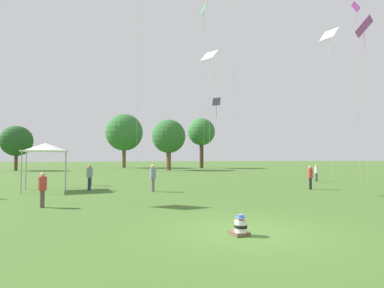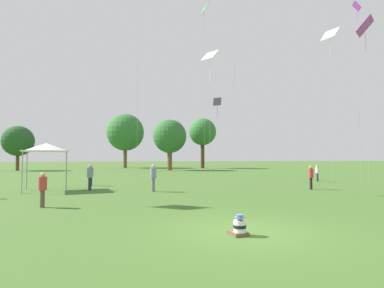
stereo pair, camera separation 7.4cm
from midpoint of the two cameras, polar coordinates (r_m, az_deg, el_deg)
ground_plane at (r=9.34m, az=10.34°, el=-16.12°), size 300.00×300.00×0.00m
seated_toddler at (r=8.85m, az=9.23°, el=-15.34°), size 0.51×0.60×0.60m
person_standing_0 at (r=24.54m, az=-18.61°, el=-5.35°), size 0.49×0.49×1.60m
person_standing_1 at (r=19.44m, az=-7.28°, el=-5.99°), size 0.46×0.46×1.74m
person_standing_2 at (r=21.15m, az=-18.76°, el=-5.60°), size 0.48×0.48×1.72m
person_standing_3 at (r=29.45m, az=22.83°, el=-4.81°), size 0.40×0.40×1.55m
person_standing_4 at (r=22.14m, az=21.79°, el=-5.55°), size 0.45×0.45×1.62m
person_standing_5 at (r=14.80m, az=-26.44°, el=-7.29°), size 0.42×0.42×1.53m
canopy_tent at (r=22.14m, az=-25.90°, el=-0.66°), size 3.19×3.19×3.14m
kite_1 at (r=34.07m, az=24.85°, el=18.04°), size 1.43×1.73×14.90m
kite_3 at (r=27.65m, az=30.15°, el=18.43°), size 1.80×1.71×12.69m
kite_4 at (r=29.83m, az=28.98°, el=20.36°), size 0.78×0.91×14.89m
kite_6 at (r=20.11m, az=3.49°, el=15.79°), size 1.12×1.18×9.14m
kite_8 at (r=29.80m, az=2.41°, el=23.27°), size 0.64×1.12×16.27m
kite_9 at (r=31.96m, az=4.89°, el=7.59°), size 0.84×0.76×8.51m
distant_tree_0 at (r=60.72m, az=2.05°, el=2.26°), size 5.51×5.51×10.13m
distant_tree_1 at (r=57.25m, az=-30.18°, el=0.49°), size 5.01×5.01×7.41m
distant_tree_2 at (r=64.22m, az=-12.54°, el=2.16°), size 7.72×7.72×11.29m
distant_tree_3 at (r=51.26m, az=-4.22°, el=1.42°), size 5.73×5.73×8.66m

